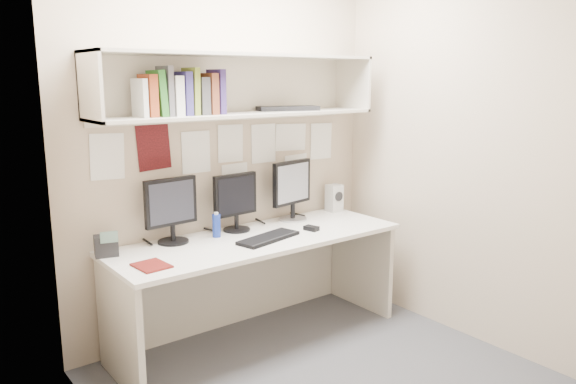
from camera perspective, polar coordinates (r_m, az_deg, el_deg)
floor at (r=3.56m, az=3.19°, el=-18.27°), size 2.40×2.00×0.01m
wall_back at (r=3.93m, az=-6.15°, el=4.63°), size 2.40×0.02×2.60m
wall_front at (r=2.47m, az=18.82°, el=0.02°), size 2.40×0.02×2.60m
wall_left at (r=2.52m, az=-17.69°, el=0.32°), size 0.02×2.00×2.60m
wall_right at (r=4.01m, az=16.61°, el=4.35°), size 0.02×2.00×2.60m
desk at (r=3.87m, az=-3.11°, el=-9.73°), size 2.00×0.70×0.73m
overhead_hutch at (r=3.78m, az=-5.16°, el=10.77°), size 2.00×0.38×0.40m
pinned_papers at (r=3.93m, az=-6.09°, el=3.90°), size 1.92×0.01×0.48m
monitor_left at (r=3.63m, az=-11.78°, el=-1.52°), size 0.36×0.20×0.42m
monitor_center at (r=3.86m, az=-5.36°, el=-0.73°), size 0.34×0.19×0.40m
monitor_right at (r=4.13m, az=0.41°, el=0.44°), size 0.38×0.21×0.44m
keyboard at (r=3.67m, az=-2.00°, el=-4.69°), size 0.48×0.26×0.02m
mouse at (r=3.89m, az=2.39°, el=-3.70°), size 0.08×0.11×0.03m
speaker at (r=4.44m, az=4.71°, el=-0.60°), size 0.11×0.12×0.21m
blue_bottle at (r=3.74m, az=-7.28°, el=-3.38°), size 0.05×0.05×0.17m
maroon_notebook at (r=3.25m, az=-13.70°, el=-7.28°), size 0.18×0.22×0.01m
desk_phone at (r=3.50m, az=-17.99°, el=-5.18°), size 0.16×0.15×0.16m
book_stack at (r=3.53m, az=-10.85°, el=9.75°), size 0.55×0.18×0.30m
hutch_tray at (r=4.00m, az=-0.04°, el=8.50°), size 0.46×0.29×0.03m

